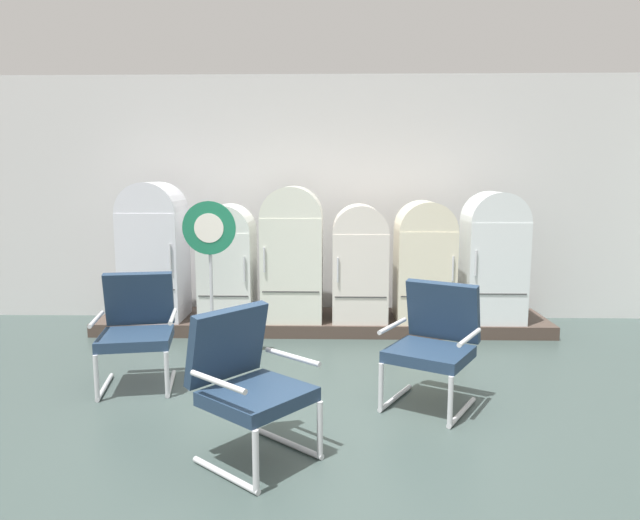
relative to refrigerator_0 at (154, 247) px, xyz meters
The scene contains 13 objects.
ground 3.67m from the refrigerator_0, 55.73° to the right, with size 12.00×10.00×0.05m, color #384643.
back_wall 2.19m from the refrigerator_0, 20.59° to the left, with size 11.76×0.12×3.09m.
display_plinth 2.20m from the refrigerator_0, ahead, with size 5.36×0.95×0.15m, color #463830.
refrigerator_0 is the anchor object (origin of this frame).
refrigerator_1 0.88m from the refrigerator_0, ahead, with size 0.62×0.63×1.36m.
refrigerator_2 1.64m from the refrigerator_0, ahead, with size 0.70×0.71×1.57m.
refrigerator_3 2.43m from the refrigerator_0, ahead, with size 0.64×0.70×1.36m.
refrigerator_4 3.19m from the refrigerator_0, ahead, with size 0.66×0.68×1.40m.
refrigerator_5 3.98m from the refrigerator_0, ahead, with size 0.67×0.63×1.51m.
armchair_left 1.90m from the refrigerator_0, 77.76° to the right, with size 0.75×0.78×0.98m.
armchair_right 3.69m from the refrigerator_0, 36.76° to the right, with size 0.86×0.89×0.98m.
armchair_center 3.52m from the refrigerator_0, 63.46° to the right, with size 0.91×0.90×0.98m.
sign_stand 1.38m from the refrigerator_0, 49.50° to the right, with size 0.53×0.32×1.59m.
Camera 1 is at (0.13, -3.78, 1.84)m, focal length 32.31 mm.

